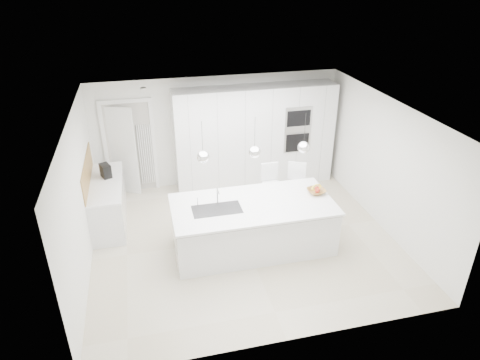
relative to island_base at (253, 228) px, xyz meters
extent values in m
plane|color=beige|center=(-0.10, 0.30, -0.43)|extent=(5.50, 5.50, 0.00)
plane|color=white|center=(-0.10, 2.80, 0.82)|extent=(5.50, 0.00, 5.50)
plane|color=white|center=(-2.85, 0.30, 0.82)|extent=(0.00, 5.00, 5.00)
plane|color=white|center=(-0.10, 0.30, 2.07)|extent=(5.50, 5.50, 0.00)
cube|color=white|center=(0.70, 2.50, 0.72)|extent=(3.60, 0.60, 2.30)
cube|color=white|center=(-2.30, 2.72, 0.57)|extent=(0.76, 0.38, 2.00)
cube|color=white|center=(-2.55, 1.50, 0.00)|extent=(0.60, 1.80, 0.86)
cube|color=white|center=(-2.55, 1.50, 0.45)|extent=(0.62, 1.82, 0.04)
cube|color=#A77F41|center=(-2.84, 1.50, 0.72)|extent=(0.02, 1.80, 0.50)
cube|color=white|center=(0.00, 0.00, 0.00)|extent=(2.80, 1.20, 0.86)
cube|color=white|center=(0.00, 0.05, 0.45)|extent=(2.84, 1.40, 0.04)
cylinder|color=white|center=(-0.60, 0.20, 0.62)|extent=(0.02, 0.02, 0.30)
sphere|color=white|center=(-0.85, 0.00, 1.47)|extent=(0.20, 0.20, 0.20)
sphere|color=white|center=(0.00, 0.00, 1.47)|extent=(0.20, 0.20, 0.20)
sphere|color=white|center=(0.85, 0.00, 1.47)|extent=(0.20, 0.20, 0.20)
imported|color=#A77F41|center=(1.22, 0.14, 0.51)|extent=(0.35, 0.35, 0.08)
cube|color=black|center=(-2.53, 1.72, 0.60)|extent=(0.24, 0.29, 0.27)
sphere|color=red|center=(1.24, 0.12, 0.54)|extent=(0.08, 0.08, 0.08)
sphere|color=red|center=(1.24, 0.17, 0.54)|extent=(0.09, 0.09, 0.09)
sphere|color=red|center=(1.21, 0.09, 0.54)|extent=(0.08, 0.08, 0.08)
torus|color=yellow|center=(1.21, 0.14, 0.59)|extent=(0.25, 0.18, 0.23)
camera|label=1|loc=(-1.72, -6.18, 4.24)|focal=32.00mm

